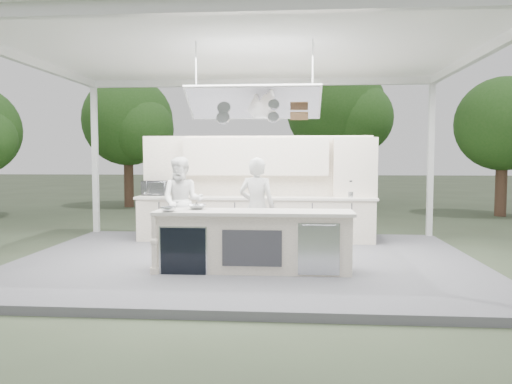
# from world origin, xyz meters

# --- Properties ---
(ground) EXTENTS (90.00, 90.00, 0.00)m
(ground) POSITION_xyz_m (0.00, 0.00, 0.00)
(ground) COLOR #414E36
(ground) RESTS_ON ground
(stage_deck) EXTENTS (8.00, 6.00, 0.12)m
(stage_deck) POSITION_xyz_m (0.00, 0.00, 0.06)
(stage_deck) COLOR #5A595E
(stage_deck) RESTS_ON ground
(tent) EXTENTS (8.20, 6.20, 3.86)m
(tent) POSITION_xyz_m (0.00, -0.01, 3.71)
(tent) COLOR white
(tent) RESTS_ON ground
(demo_island) EXTENTS (3.10, 0.79, 0.95)m
(demo_island) POSITION_xyz_m (0.18, -0.91, 0.60)
(demo_island) COLOR white
(demo_island) RESTS_ON stage_deck
(back_counter) EXTENTS (5.08, 0.72, 0.95)m
(back_counter) POSITION_xyz_m (0.00, 1.90, 0.60)
(back_counter) COLOR white
(back_counter) RESTS_ON stage_deck
(back_wall_unit) EXTENTS (5.05, 0.48, 2.25)m
(back_wall_unit) POSITION_xyz_m (0.44, 2.11, 1.57)
(back_wall_unit) COLOR white
(back_wall_unit) RESTS_ON stage_deck
(tree_cluster) EXTENTS (19.55, 9.40, 5.85)m
(tree_cluster) POSITION_xyz_m (-0.16, 9.77, 3.29)
(tree_cluster) COLOR brown
(tree_cluster) RESTS_ON ground
(head_chef) EXTENTS (0.73, 0.56, 1.79)m
(head_chef) POSITION_xyz_m (0.18, 0.06, 1.01)
(head_chef) COLOR white
(head_chef) RESTS_ON stage_deck
(sous_chef) EXTENTS (0.88, 0.68, 1.80)m
(sous_chef) POSITION_xyz_m (-1.41, 1.16, 1.02)
(sous_chef) COLOR white
(sous_chef) RESTS_ON stage_deck
(toaster_oven) EXTENTS (0.59, 0.42, 0.32)m
(toaster_oven) POSITION_xyz_m (-2.20, 2.08, 1.23)
(toaster_oven) COLOR silver
(toaster_oven) RESTS_ON back_counter
(bowl_large) EXTENTS (0.38, 0.38, 0.07)m
(bowl_large) POSITION_xyz_m (-0.73, -0.76, 1.11)
(bowl_large) COLOR #B7BBBF
(bowl_large) RESTS_ON demo_island
(bowl_small) EXTENTS (0.32, 0.32, 0.08)m
(bowl_small) POSITION_xyz_m (-1.10, -1.15, 1.11)
(bowl_small) COLOR silver
(bowl_small) RESTS_ON demo_island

